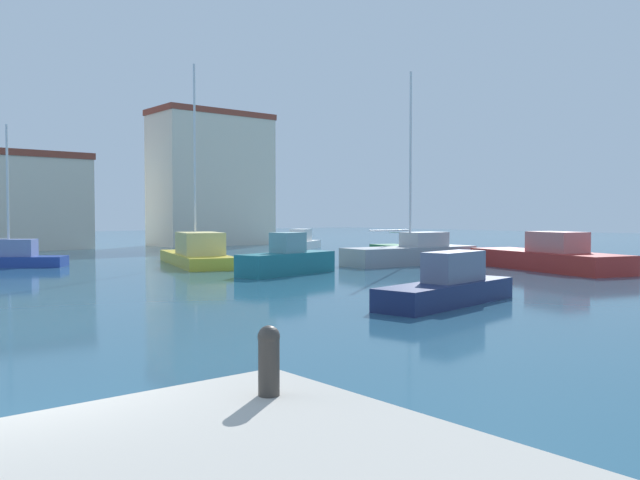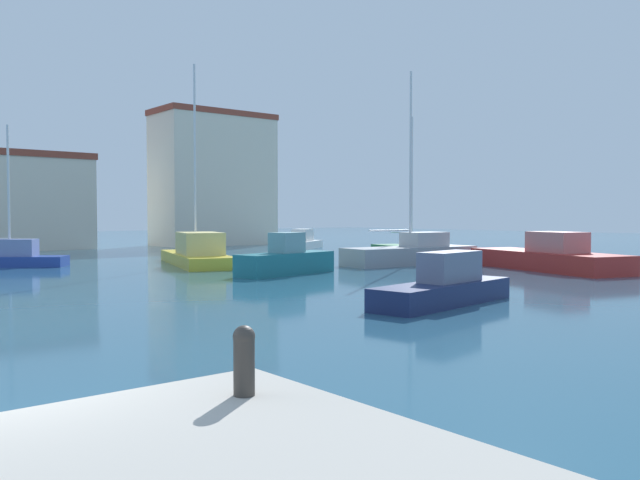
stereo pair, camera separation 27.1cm
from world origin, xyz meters
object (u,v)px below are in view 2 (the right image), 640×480
object	(u,v)px
sailboat_yellow_mid_harbor	(197,253)
motorboat_white_distant_north	(301,242)
motorboat_teal_inner_mooring	(286,260)
mooring_bollard	(244,357)
motorboat_red_distant_east	(548,257)
motorboat_navy_far_left	(445,286)
sailboat_grey_near_pier	(412,253)
sailboat_green_behind_lamppost	(413,248)
sailboat_blue_center_channel	(12,257)

from	to	relation	value
sailboat_yellow_mid_harbor	motorboat_white_distant_north	bearing A→B (deg)	34.58
motorboat_white_distant_north	motorboat_teal_inner_mooring	bearing A→B (deg)	-129.31
mooring_bollard	motorboat_white_distant_north	bearing A→B (deg)	51.72
mooring_bollard	motorboat_red_distant_east	xyz separation A→B (m)	(25.28, 12.41, -0.75)
motorboat_navy_far_left	motorboat_red_distant_east	distance (m)	14.17
motorboat_teal_inner_mooring	sailboat_grey_near_pier	distance (m)	8.77
sailboat_green_behind_lamppost	sailboat_yellow_mid_harbor	size ratio (longest dim) A/B	0.87
mooring_bollard	sailboat_grey_near_pier	size ratio (longest dim) A/B	0.06
motorboat_white_distant_north	motorboat_red_distant_east	size ratio (longest dim) A/B	0.65
sailboat_grey_near_pier	motorboat_navy_far_left	xyz separation A→B (m)	(-10.94, -11.40, -0.10)
sailboat_blue_center_channel	sailboat_yellow_mid_harbor	bearing A→B (deg)	-33.37
sailboat_blue_center_channel	sailboat_grey_near_pier	world-z (taller)	sailboat_grey_near_pier
sailboat_blue_center_channel	sailboat_green_behind_lamppost	bearing A→B (deg)	-13.17
motorboat_teal_inner_mooring	sailboat_green_behind_lamppost	bearing A→B (deg)	23.55
sailboat_yellow_mid_harbor	motorboat_white_distant_north	distance (m)	17.97
mooring_bollard	sailboat_yellow_mid_harbor	size ratio (longest dim) A/B	0.06
motorboat_teal_inner_mooring	motorboat_navy_far_left	world-z (taller)	motorboat_teal_inner_mooring
sailboat_yellow_mid_harbor	motorboat_red_distant_east	size ratio (longest dim) A/B	1.18
motorboat_white_distant_north	motorboat_red_distant_east	bearing A→B (deg)	-97.63
motorboat_teal_inner_mooring	motorboat_red_distant_east	world-z (taller)	motorboat_teal_inner_mooring
sailboat_blue_center_channel	motorboat_red_distant_east	xyz separation A→B (m)	(19.47, -18.60, 0.10)
sailboat_blue_center_channel	sailboat_yellow_mid_harbor	distance (m)	9.39
sailboat_blue_center_channel	motorboat_teal_inner_mooring	bearing A→B (deg)	-56.34
motorboat_teal_inner_mooring	sailboat_green_behind_lamppost	xyz separation A→B (m)	(15.72, 6.85, -0.20)
motorboat_teal_inner_mooring	sailboat_yellow_mid_harbor	world-z (taller)	sailboat_yellow_mid_harbor
sailboat_green_behind_lamppost	motorboat_white_distant_north	xyz separation A→B (m)	(-1.38, 10.66, 0.07)
motorboat_white_distant_north	mooring_bollard	bearing A→B (deg)	-128.28
mooring_bollard	sailboat_blue_center_channel	distance (m)	31.56
mooring_bollard	motorboat_teal_inner_mooring	distance (m)	23.32
mooring_bollard	motorboat_teal_inner_mooring	bearing A→B (deg)	52.72
sailboat_grey_near_pier	sailboat_yellow_mid_harbor	world-z (taller)	sailboat_yellow_mid_harbor
mooring_bollard	motorboat_navy_far_left	size ratio (longest dim) A/B	0.11
mooring_bollard	sailboat_green_behind_lamppost	bearing A→B (deg)	40.40
sailboat_yellow_mid_harbor	mooring_bollard	bearing A→B (deg)	-117.85
sailboat_grey_near_pier	motorboat_red_distant_east	xyz separation A→B (m)	(2.40, -6.63, -0.03)
mooring_bollard	sailboat_blue_center_channel	size ratio (longest dim) A/B	0.09
motorboat_navy_far_left	sailboat_grey_near_pier	bearing A→B (deg)	46.19
motorboat_teal_inner_mooring	sailboat_grey_near_pier	world-z (taller)	sailboat_grey_near_pier
sailboat_yellow_mid_harbor	motorboat_navy_far_left	bearing A→B (deg)	-95.39
sailboat_blue_center_channel	motorboat_white_distant_north	distance (m)	23.19
sailboat_grey_near_pier	sailboat_yellow_mid_harbor	size ratio (longest dim) A/B	0.97
motorboat_navy_far_left	motorboat_red_distant_east	world-z (taller)	motorboat_red_distant_east
motorboat_teal_inner_mooring	motorboat_red_distant_east	xyz separation A→B (m)	(11.16, -6.13, -0.02)
sailboat_yellow_mid_harbor	sailboat_blue_center_channel	bearing A→B (deg)	146.63
sailboat_grey_near_pier	motorboat_red_distant_east	distance (m)	7.05
motorboat_red_distant_east	motorboat_teal_inner_mooring	bearing A→B (deg)	151.21
sailboat_grey_near_pier	mooring_bollard	bearing A→B (deg)	-140.23
mooring_bollard	sailboat_yellow_mid_harbor	xyz separation A→B (m)	(13.65, 25.85, -0.69)
motorboat_navy_far_left	sailboat_green_behind_lamppost	bearing A→B (deg)	44.78
motorboat_teal_inner_mooring	sailboat_grey_near_pier	size ratio (longest dim) A/B	0.52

